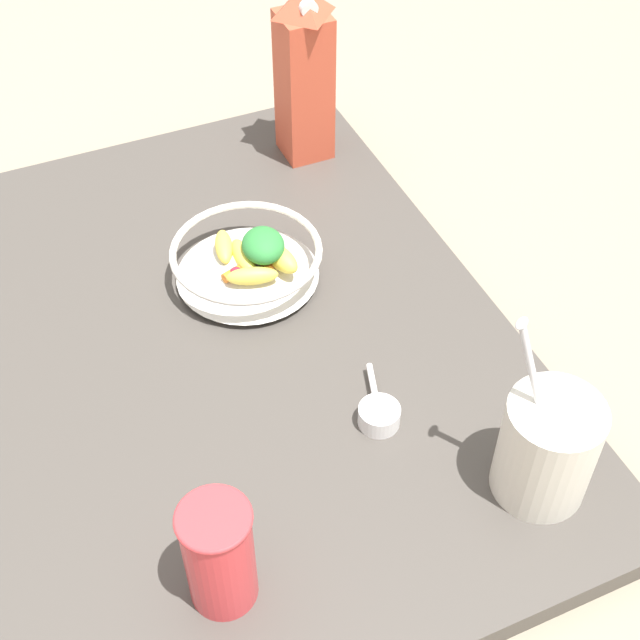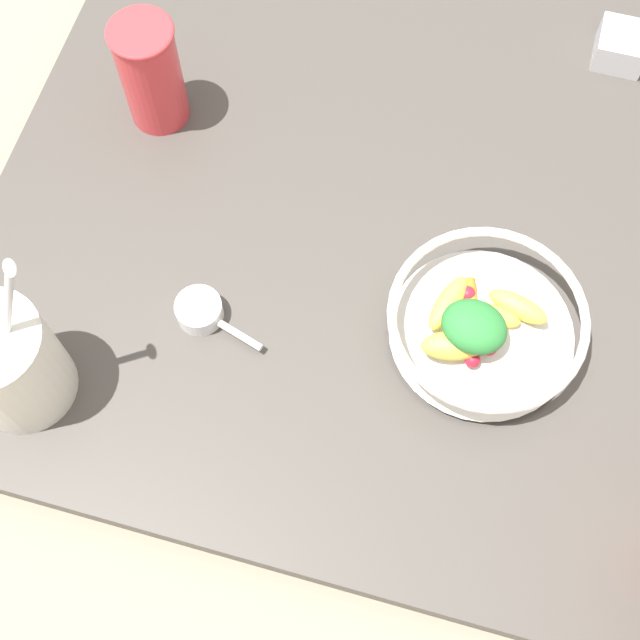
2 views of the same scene
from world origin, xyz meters
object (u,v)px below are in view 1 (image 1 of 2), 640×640
(milk_carton, at_px, (304,75))
(fruit_bowl, at_px, (248,260))
(drinking_cup, at_px, (219,554))
(yogurt_tub, at_px, (548,445))

(milk_carton, bearing_deg, fruit_bowl, -127.29)
(fruit_bowl, bearing_deg, drinking_cup, -113.71)
(yogurt_tub, bearing_deg, milk_carton, 89.12)
(milk_carton, xyz_separation_m, yogurt_tub, (-0.01, -0.69, -0.06))
(milk_carton, distance_m, drinking_cup, 0.77)
(fruit_bowl, xyz_separation_m, drinking_cup, (-0.19, -0.42, 0.04))
(fruit_bowl, xyz_separation_m, yogurt_tub, (0.18, -0.44, 0.04))
(fruit_bowl, distance_m, yogurt_tub, 0.48)
(milk_carton, relative_size, yogurt_tub, 1.16)
(yogurt_tub, xyz_separation_m, drinking_cup, (-0.37, 0.02, -0.00))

